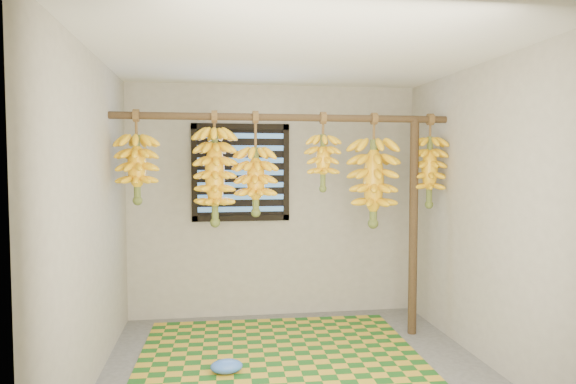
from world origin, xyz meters
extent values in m
cube|color=#505050|center=(0.00, 0.00, -0.01)|extent=(3.00, 3.00, 0.01)
cube|color=silver|center=(0.00, 0.00, 2.40)|extent=(3.00, 3.00, 0.01)
cube|color=gray|center=(0.00, 1.50, 1.20)|extent=(3.00, 0.01, 2.40)
cube|color=gray|center=(-1.50, 0.00, 1.20)|extent=(0.01, 3.00, 2.40)
cube|color=gray|center=(1.50, 0.00, 1.20)|extent=(0.01, 3.00, 2.40)
cube|color=black|center=(-0.35, 1.48, 1.50)|extent=(1.00, 0.04, 1.00)
cylinder|color=#49351C|center=(0.00, 0.70, 2.00)|extent=(3.00, 0.06, 0.06)
cylinder|color=#49351C|center=(1.20, 0.70, 1.00)|extent=(0.08, 0.08, 2.00)
cube|color=#1A5418|center=(-0.10, 0.40, 0.01)|extent=(2.36, 1.92, 0.01)
ellipsoid|color=blue|center=(-0.55, 0.02, 0.06)|extent=(0.26, 0.19, 0.10)
cylinder|color=brown|center=(-1.28, 0.70, 1.92)|extent=(0.02, 0.02, 0.22)
cylinder|color=#4C5923|center=(-1.28, 0.70, 1.57)|extent=(0.06, 0.06, 0.54)
cylinder|color=brown|center=(-0.62, 0.70, 1.95)|extent=(0.02, 0.02, 0.16)
cylinder|color=#4C5923|center=(-0.62, 0.70, 1.50)|extent=(0.06, 0.06, 0.80)
cylinder|color=brown|center=(-0.27, 0.70, 1.87)|extent=(0.02, 0.02, 0.32)
cylinder|color=#4C5923|center=(-0.27, 0.70, 1.46)|extent=(0.06, 0.06, 0.55)
cylinder|color=brown|center=(0.34, 0.70, 1.93)|extent=(0.02, 0.02, 0.21)
cylinder|color=#4C5923|center=(0.34, 0.70, 1.62)|extent=(0.05, 0.05, 0.47)
cylinder|color=brown|center=(0.81, 0.70, 1.91)|extent=(0.02, 0.02, 0.25)
cylinder|color=#4C5923|center=(0.81, 0.70, 1.44)|extent=(0.07, 0.07, 0.75)
cylinder|color=brown|center=(1.35, 0.70, 1.92)|extent=(0.02, 0.02, 0.22)
cylinder|color=#4C5923|center=(1.35, 0.70, 1.54)|extent=(0.05, 0.05, 0.61)
camera|label=1|loc=(-0.66, -3.80, 1.60)|focal=32.00mm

